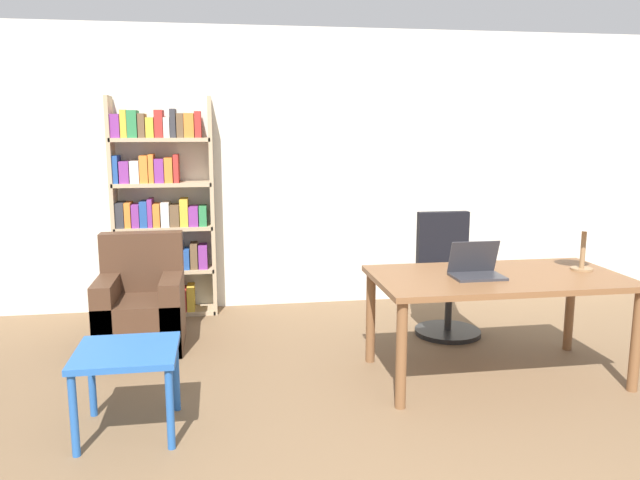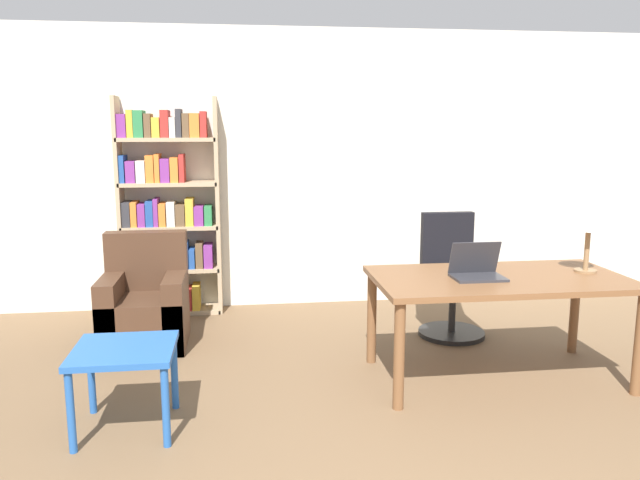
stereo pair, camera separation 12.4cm
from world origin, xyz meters
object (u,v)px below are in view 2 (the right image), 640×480
object	(u,v)px
office_chair	(450,282)
side_table_blue	(125,360)
bookshelf	(166,214)
armchair	(145,308)
desk	(499,288)
table_lamp	(589,221)
laptop	(477,270)

from	to	relation	value
office_chair	side_table_blue	distance (m)	2.86
office_chair	bookshelf	xyz separation A→B (m)	(-2.46, 0.94, 0.50)
armchair	desk	bearing A→B (deg)	-22.18
table_lamp	bookshelf	size ratio (longest dim) A/B	0.23
table_lamp	armchair	distance (m)	3.48
office_chair	side_table_blue	xyz separation A→B (m)	(-2.47, -1.44, -0.03)
side_table_blue	bookshelf	bearing A→B (deg)	89.92
bookshelf	table_lamp	bearing A→B (deg)	-30.83
office_chair	armchair	world-z (taller)	office_chair
desk	armchair	xyz separation A→B (m)	(-2.56, 1.05, -0.35)
desk	armchair	size ratio (longest dim) A/B	1.93
table_lamp	office_chair	size ratio (longest dim) A/B	0.45
laptop	side_table_blue	size ratio (longest dim) A/B	0.61
desk	office_chair	xyz separation A→B (m)	(0.00, 0.99, -0.20)
desk	bookshelf	world-z (taller)	bookshelf
desk	side_table_blue	size ratio (longest dim) A/B	3.04
desk	armchair	distance (m)	2.79
armchair	bookshelf	xyz separation A→B (m)	(0.10, 0.88, 0.65)
laptop	armchair	bearing A→B (deg)	155.92
office_chair	bookshelf	size ratio (longest dim) A/B	0.51
armchair	bookshelf	size ratio (longest dim) A/B	0.44
side_table_blue	armchair	distance (m)	1.51
laptop	armchair	xyz separation A→B (m)	(-2.39, 1.07, -0.49)
table_lamp	side_table_blue	bearing A→B (deg)	-170.72
desk	laptop	xyz separation A→B (m)	(-0.18, -0.02, 0.14)
table_lamp	laptop	bearing A→B (deg)	-174.67
laptop	table_lamp	world-z (taller)	table_lamp
table_lamp	bookshelf	distance (m)	3.65
office_chair	laptop	bearing A→B (deg)	-99.94
table_lamp	side_table_blue	distance (m)	3.25
laptop	armchair	world-z (taller)	laptop
laptop	bookshelf	world-z (taller)	bookshelf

